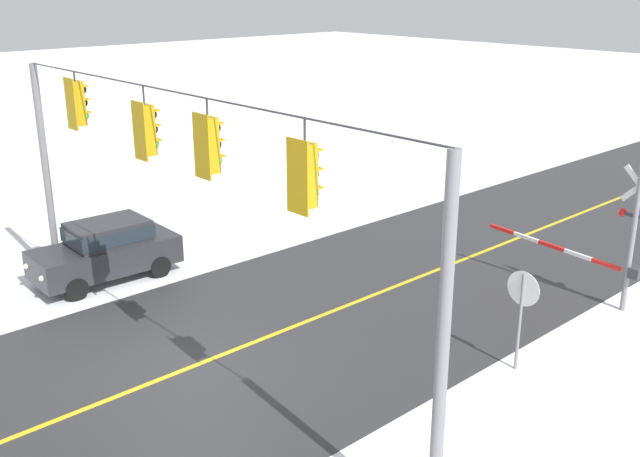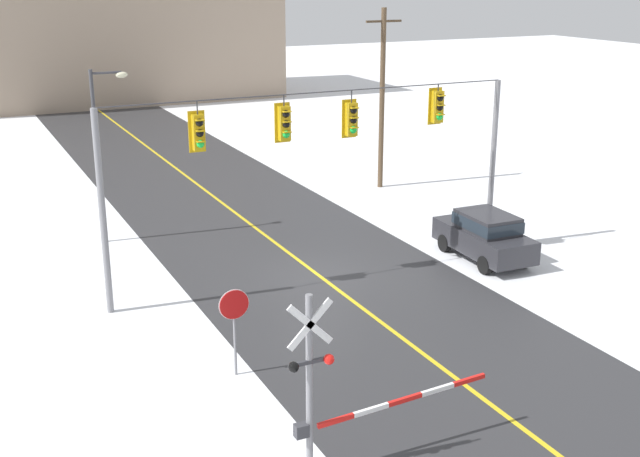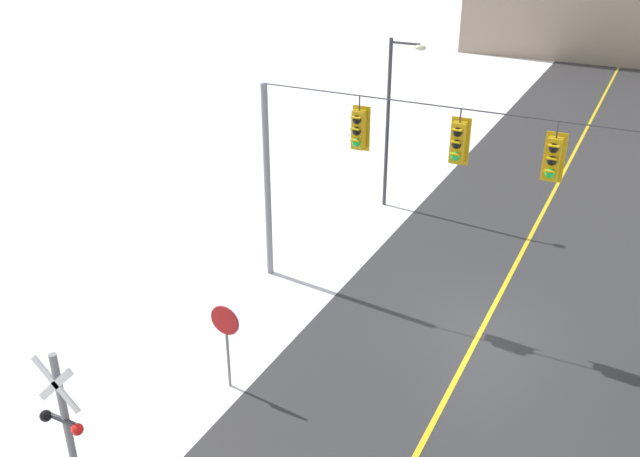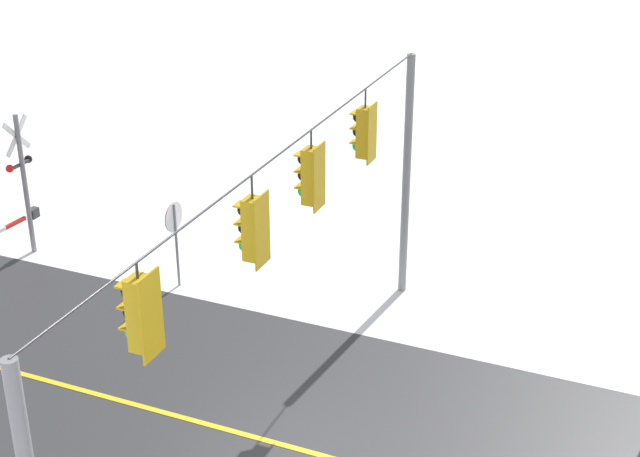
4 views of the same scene
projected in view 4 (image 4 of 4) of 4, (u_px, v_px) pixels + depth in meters
ground_plane at (288, 447)px, 18.80m from camera, size 160.00×160.00×0.00m
signal_span at (282, 248)px, 16.88m from camera, size 14.20×0.47×6.22m
stop_sign at (174, 226)px, 24.12m from camera, size 0.80×0.09×2.35m
railroad_crossing at (14, 192)px, 25.47m from camera, size 4.77×0.31×4.00m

